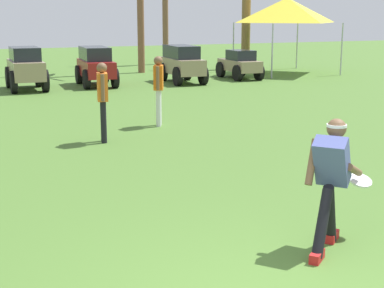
{
  "coord_description": "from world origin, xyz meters",
  "views": [
    {
      "loc": [
        -2.46,
        -3.87,
        2.49
      ],
      "look_at": [
        0.35,
        2.67,
        0.9
      ],
      "focal_mm": 55.0,
      "sensor_mm": 36.0,
      "label": 1
    }
  ],
  "objects_px": {
    "frisbee_in_flight": "(360,180)",
    "teammate_midfield": "(158,84)",
    "teammate_deep": "(103,95)",
    "parked_car_slot_d": "(26,67)",
    "frisbee_thrower": "(331,177)",
    "parked_car_slot_e": "(96,65)",
    "parked_car_slot_g": "(240,64)",
    "parked_car_slot_f": "(182,63)",
    "event_tent": "(287,10)"
  },
  "relations": [
    {
      "from": "frisbee_in_flight",
      "to": "teammate_deep",
      "type": "bearing_deg",
      "value": 103.26
    },
    {
      "from": "frisbee_in_flight",
      "to": "teammate_midfield",
      "type": "xyz_separation_m",
      "value": [
        0.18,
        7.13,
        0.31
      ]
    },
    {
      "from": "teammate_deep",
      "to": "parked_car_slot_d",
      "type": "height_order",
      "value": "teammate_deep"
    },
    {
      "from": "teammate_midfield",
      "to": "parked_car_slot_e",
      "type": "bearing_deg",
      "value": 85.84
    },
    {
      "from": "parked_car_slot_d",
      "to": "parked_car_slot_e",
      "type": "height_order",
      "value": "parked_car_slot_d"
    },
    {
      "from": "teammate_deep",
      "to": "parked_car_slot_e",
      "type": "height_order",
      "value": "teammate_deep"
    },
    {
      "from": "frisbee_thrower",
      "to": "event_tent",
      "type": "height_order",
      "value": "event_tent"
    },
    {
      "from": "parked_car_slot_g",
      "to": "event_tent",
      "type": "distance_m",
      "value": 3.64
    },
    {
      "from": "parked_car_slot_e",
      "to": "event_tent",
      "type": "height_order",
      "value": "event_tent"
    },
    {
      "from": "frisbee_in_flight",
      "to": "teammate_deep",
      "type": "relative_size",
      "value": 0.18
    },
    {
      "from": "parked_car_slot_f",
      "to": "frisbee_in_flight",
      "type": "bearing_deg",
      "value": -104.74
    },
    {
      "from": "teammate_midfield",
      "to": "teammate_deep",
      "type": "xyz_separation_m",
      "value": [
        -1.58,
        -1.17,
        0.0
      ]
    },
    {
      "from": "teammate_deep",
      "to": "parked_car_slot_d",
      "type": "relative_size",
      "value": 0.66
    },
    {
      "from": "frisbee_in_flight",
      "to": "parked_car_slot_g",
      "type": "xyz_separation_m",
      "value": [
        6.42,
        15.07,
        -0.07
      ]
    },
    {
      "from": "parked_car_slot_f",
      "to": "event_tent",
      "type": "bearing_deg",
      "value": 15.5
    },
    {
      "from": "frisbee_thrower",
      "to": "teammate_midfield",
      "type": "height_order",
      "value": "teammate_midfield"
    },
    {
      "from": "parked_car_slot_d",
      "to": "event_tent",
      "type": "xyz_separation_m",
      "value": [
        10.85,
        1.38,
        1.86
      ]
    },
    {
      "from": "teammate_midfield",
      "to": "event_tent",
      "type": "bearing_deg",
      "value": 45.26
    },
    {
      "from": "teammate_midfield",
      "to": "teammate_deep",
      "type": "bearing_deg",
      "value": -143.46
    },
    {
      "from": "parked_car_slot_g",
      "to": "frisbee_thrower",
      "type": "bearing_deg",
      "value": -114.57
    },
    {
      "from": "teammate_midfield",
      "to": "parked_car_slot_d",
      "type": "bearing_deg",
      "value": 103.26
    },
    {
      "from": "teammate_midfield",
      "to": "parked_car_slot_g",
      "type": "height_order",
      "value": "teammate_midfield"
    },
    {
      "from": "frisbee_thrower",
      "to": "parked_car_slot_e",
      "type": "height_order",
      "value": "frisbee_thrower"
    },
    {
      "from": "parked_car_slot_f",
      "to": "parked_car_slot_d",
      "type": "bearing_deg",
      "value": 178.97
    },
    {
      "from": "parked_car_slot_e",
      "to": "parked_car_slot_f",
      "type": "height_order",
      "value": "same"
    },
    {
      "from": "parked_car_slot_e",
      "to": "parked_car_slot_g",
      "type": "height_order",
      "value": "parked_car_slot_e"
    },
    {
      "from": "frisbee_in_flight",
      "to": "teammate_midfield",
      "type": "distance_m",
      "value": 7.14
    },
    {
      "from": "frisbee_thrower",
      "to": "parked_car_slot_e",
      "type": "bearing_deg",
      "value": 85.06
    },
    {
      "from": "frisbee_in_flight",
      "to": "parked_car_slot_d",
      "type": "bearing_deg",
      "value": 96.31
    },
    {
      "from": "teammate_midfield",
      "to": "teammate_deep",
      "type": "distance_m",
      "value": 1.97
    },
    {
      "from": "parked_car_slot_e",
      "to": "parked_car_slot_g",
      "type": "bearing_deg",
      "value": -0.12
    },
    {
      "from": "teammate_deep",
      "to": "parked_car_slot_g",
      "type": "bearing_deg",
      "value": 49.35
    },
    {
      "from": "frisbee_thrower",
      "to": "parked_car_slot_f",
      "type": "xyz_separation_m",
      "value": [
        4.45,
        14.97,
        -0.07
      ]
    },
    {
      "from": "frisbee_thrower",
      "to": "event_tent",
      "type": "distance_m",
      "value": 19.22
    },
    {
      "from": "frisbee_thrower",
      "to": "teammate_deep",
      "type": "distance_m",
      "value": 6.23
    },
    {
      "from": "frisbee_in_flight",
      "to": "parked_car_slot_d",
      "type": "relative_size",
      "value": 0.12
    },
    {
      "from": "parked_car_slot_d",
      "to": "parked_car_slot_e",
      "type": "xyz_separation_m",
      "value": [
        2.4,
        0.22,
        -0.02
      ]
    },
    {
      "from": "teammate_midfield",
      "to": "event_tent",
      "type": "xyz_separation_m",
      "value": [
        9.03,
        9.11,
        1.66
      ]
    },
    {
      "from": "frisbee_thrower",
      "to": "teammate_deep",
      "type": "xyz_separation_m",
      "value": [
        -0.84,
        6.17,
        0.15
      ]
    },
    {
      "from": "parked_car_slot_e",
      "to": "parked_car_slot_d",
      "type": "bearing_deg",
      "value": -174.78
    },
    {
      "from": "event_tent",
      "to": "teammate_deep",
      "type": "bearing_deg",
      "value": -135.9
    },
    {
      "from": "frisbee_thrower",
      "to": "teammate_midfield",
      "type": "bearing_deg",
      "value": 84.21
    },
    {
      "from": "parked_car_slot_d",
      "to": "parked_car_slot_e",
      "type": "bearing_deg",
      "value": 5.22
    },
    {
      "from": "frisbee_thrower",
      "to": "frisbee_in_flight",
      "type": "relative_size",
      "value": 5.05
    },
    {
      "from": "parked_car_slot_d",
      "to": "parked_car_slot_f",
      "type": "height_order",
      "value": "parked_car_slot_d"
    },
    {
      "from": "frisbee_in_flight",
      "to": "parked_car_slot_d",
      "type": "height_order",
      "value": "parked_car_slot_d"
    },
    {
      "from": "teammate_midfield",
      "to": "parked_car_slot_g",
      "type": "distance_m",
      "value": 10.11
    },
    {
      "from": "event_tent",
      "to": "frisbee_thrower",
      "type": "bearing_deg",
      "value": -120.71
    },
    {
      "from": "teammate_deep",
      "to": "event_tent",
      "type": "bearing_deg",
      "value": 44.1
    },
    {
      "from": "teammate_deep",
      "to": "frisbee_thrower",
      "type": "bearing_deg",
      "value": -82.24
    }
  ]
}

